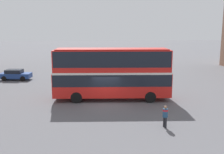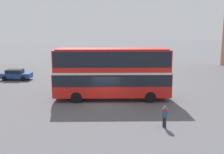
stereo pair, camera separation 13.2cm
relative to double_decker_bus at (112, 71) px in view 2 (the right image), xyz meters
The scene contains 4 objects.
ground_plane 3.27m from the double_decker_bus, 117.67° to the right, with size 240.00×240.00×0.00m, color #5B5B60.
double_decker_bus is the anchor object (origin of this frame).
pedestrian_foreground 8.44m from the double_decker_bus, 70.27° to the right, with size 0.46×0.46×1.58m.
parked_car_kerb_near 16.46m from the double_decker_bus, 135.79° to the left, with size 4.25×2.30×1.43m.
Camera 2 is at (-2.27, -23.29, 6.92)m, focal length 42.00 mm.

